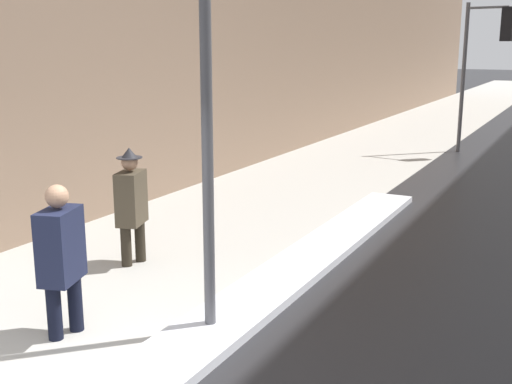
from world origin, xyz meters
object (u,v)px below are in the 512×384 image
pedestrian_nearside (61,254)px  pedestrian_in_fedora (131,202)px  lamp_post (205,28)px  traffic_light_near (489,45)px

pedestrian_nearside → pedestrian_in_fedora: pedestrian_in_fedora is taller
lamp_post → pedestrian_in_fedora: lamp_post is taller
lamp_post → traffic_light_near: lamp_post is taller
traffic_light_near → lamp_post: bearing=-83.3°
pedestrian_in_fedora → lamp_post: bearing=39.5°
pedestrian_in_fedora → traffic_light_near: bearing=149.2°
lamp_post → pedestrian_in_fedora: 3.43m
pedestrian_nearside → pedestrian_in_fedora: (-0.80, 2.17, -0.01)m
lamp_post → pedestrian_nearside: 2.77m
lamp_post → pedestrian_in_fedora: size_ratio=3.24×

